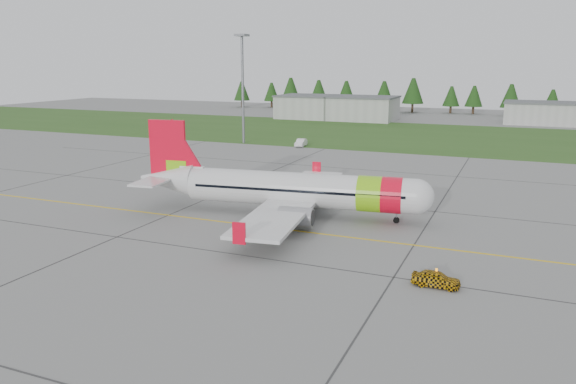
% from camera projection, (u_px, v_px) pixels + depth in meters
% --- Properties ---
extents(ground, '(320.00, 320.00, 0.00)m').
position_uv_depth(ground, '(269.00, 259.00, 44.58)').
color(ground, gray).
rests_on(ground, ground).
extents(aircraft, '(30.92, 28.73, 9.39)m').
position_uv_depth(aircraft, '(292.00, 190.00, 56.74)').
color(aircraft, silver).
rests_on(aircraft, ground).
extents(follow_me_car, '(1.15, 1.35, 3.36)m').
position_uv_depth(follow_me_car, '(437.00, 264.00, 38.78)').
color(follow_me_car, yellow).
rests_on(follow_me_car, ground).
extents(service_van, '(1.66, 1.59, 4.29)m').
position_uv_depth(service_van, '(301.00, 135.00, 103.85)').
color(service_van, white).
rests_on(service_van, ground).
extents(grass_strip, '(320.00, 50.00, 0.03)m').
position_uv_depth(grass_strip, '(431.00, 136.00, 118.24)').
color(grass_strip, '#30561E').
rests_on(grass_strip, ground).
extents(taxi_guideline, '(120.00, 0.25, 0.02)m').
position_uv_depth(taxi_guideline, '(305.00, 232.00, 51.76)').
color(taxi_guideline, gold).
rests_on(taxi_guideline, ground).
extents(hangar_west, '(32.00, 14.00, 6.00)m').
position_uv_depth(hangar_west, '(337.00, 108.00, 154.03)').
color(hangar_west, '#A8A8A3').
rests_on(hangar_west, ground).
extents(hangar_east, '(24.00, 12.00, 5.20)m').
position_uv_depth(hangar_east, '(556.00, 114.00, 140.58)').
color(hangar_east, '#A8A8A3').
rests_on(hangar_east, ground).
extents(floodlight_mast, '(0.50, 0.50, 20.00)m').
position_uv_depth(floodlight_mast, '(243.00, 91.00, 106.49)').
color(floodlight_mast, slate).
rests_on(floodlight_mast, ground).
extents(treeline, '(160.00, 8.00, 10.00)m').
position_uv_depth(treeline, '(461.00, 98.00, 167.43)').
color(treeline, '#1C3F14').
rests_on(treeline, ground).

